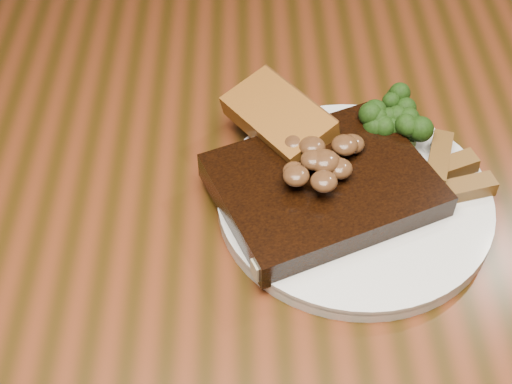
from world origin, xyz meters
The scene contains 9 objects.
dining_table centered at (0.00, 0.00, 0.66)m, with size 1.60×0.90×0.75m.
chair_far centered at (-0.06, 0.63, 0.47)m, with size 0.53×0.53×0.87m.
plate centered at (0.09, -0.01, 0.76)m, with size 0.26×0.26×0.01m, color silver.
steak centered at (0.06, -0.01, 0.78)m, with size 0.19×0.15×0.03m, color black.
steak_bone centered at (0.06, -0.07, 0.77)m, with size 0.14×0.01×0.02m, color #C1BA96.
mushroom_pile centered at (0.06, 0.00, 0.80)m, with size 0.08×0.08×0.03m, color #512F19, non-canonical shape.
garlic_bread centered at (0.02, 0.07, 0.77)m, with size 0.11×0.06×0.02m, color #8F551A.
potato_wedges centered at (0.15, 0.01, 0.77)m, with size 0.10×0.10×0.02m, color brown, non-canonical shape.
broccoli_cluster centered at (0.14, 0.07, 0.78)m, with size 0.07×0.07×0.04m, color #18390D, non-canonical shape.
Camera 1 is at (-0.01, -0.45, 1.26)m, focal length 50.00 mm.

